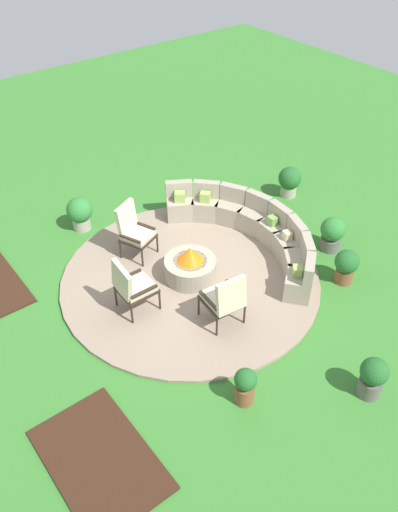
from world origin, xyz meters
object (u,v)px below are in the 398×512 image
object	(u,v)px
lounge_chair_front_right	(131,285)
potted_plant_5	(290,181)
potted_plant_0	(373,377)
potted_plant_2	(80,212)
curved_stone_bench	(251,229)
lounge_chair_front_left	(134,230)
fire_pit	(190,266)
potted_plant_1	(245,385)
potted_plant_4	(332,233)
lounge_chair_back_left	(225,298)
potted_plant_3	(346,265)

from	to	relation	value
lounge_chair_front_right	potted_plant_5	xyz separation A→B (m)	(-1.02, 4.76, -0.22)
potted_plant_0	potted_plant_2	bearing A→B (deg)	-167.81
curved_stone_bench	potted_plant_2	distance (m)	3.50
curved_stone_bench	potted_plant_0	bearing A→B (deg)	-15.76
curved_stone_bench	lounge_chair_front_right	world-z (taller)	lounge_chair_front_right
curved_stone_bench	potted_plant_0	size ratio (longest dim) A/B	5.55
curved_stone_bench	potted_plant_2	size ratio (longest dim) A/B	5.38
lounge_chair_front_left	fire_pit	bearing A→B (deg)	87.12
fire_pit	lounge_chair_front_left	xyz separation A→B (m)	(-1.20, -0.42, 0.31)
potted_plant_1	lounge_chair_front_left	bearing A→B (deg)	171.55
lounge_chair_front_right	potted_plant_2	world-z (taller)	lounge_chair_front_right
lounge_chair_front_right	potted_plant_4	distance (m)	4.10
fire_pit	curved_stone_bench	size ratio (longest dim) A/B	0.24
potted_plant_1	potted_plant_2	size ratio (longest dim) A/B	0.89
curved_stone_bench	lounge_chair_front_right	distance (m)	2.88
curved_stone_bench	lounge_chair_front_left	bearing A→B (deg)	-118.33
fire_pit	potted_plant_4	world-z (taller)	fire_pit
lounge_chair_front_left	lounge_chair_back_left	xyz separation A→B (m)	(2.45, 0.18, -0.02)
potted_plant_5	lounge_chair_front_left	bearing A→B (deg)	-93.75
lounge_chair_front_left	potted_plant_5	world-z (taller)	lounge_chair_front_left
lounge_chair_front_left	lounge_chair_back_left	distance (m)	2.46
potted_plant_4	potted_plant_5	distance (m)	2.04
potted_plant_3	potted_plant_1	bearing A→B (deg)	-75.20
fire_pit	potted_plant_2	size ratio (longest dim) A/B	1.31
fire_pit	potted_plant_4	xyz separation A→B (m)	(0.95, 2.73, 0.07)
fire_pit	lounge_chair_front_right	distance (m)	1.30
lounge_chair_front_right	fire_pit	bearing A→B (deg)	94.12
lounge_chair_front_left	potted_plant_2	world-z (taller)	lounge_chair_front_left
lounge_chair_front_right	potted_plant_2	distance (m)	2.78
lounge_chair_front_left	potted_plant_1	bearing A→B (deg)	59.39
potted_plant_5	potted_plant_2	bearing A→B (deg)	-111.71
curved_stone_bench	potted_plant_1	bearing A→B (deg)	-43.54
fire_pit	lounge_chair_front_right	world-z (taller)	lounge_chair_front_right
curved_stone_bench	potted_plant_5	xyz separation A→B (m)	(-0.83, 1.90, 0.01)
potted_plant_3	potted_plant_4	size ratio (longest dim) A/B	0.96
curved_stone_bench	lounge_chair_front_right	bearing A→B (deg)	-86.05
lounge_chair_front_left	lounge_chair_front_right	distance (m)	1.54
lounge_chair_back_left	potted_plant_3	distance (m)	2.49
potted_plant_1	potted_plant_3	xyz separation A→B (m)	(-0.84, 3.17, 0.03)
curved_stone_bench	lounge_chair_front_left	distance (m)	2.30
potted_plant_2	lounge_chair_front_right	bearing A→B (deg)	-9.44
potted_plant_1	potted_plant_0	bearing A→B (deg)	56.29
potted_plant_2	potted_plant_4	size ratio (longest dim) A/B	1.02
potted_plant_3	potted_plant_5	world-z (taller)	potted_plant_5
lounge_chair_back_left	curved_stone_bench	bearing A→B (deg)	43.06
potted_plant_4	lounge_chair_front_right	bearing A→B (deg)	-102.30
curved_stone_bench	potted_plant_1	size ratio (longest dim) A/B	6.03
fire_pit	lounge_chair_back_left	xyz separation A→B (m)	(1.25, -0.24, 0.28)
potted_plant_4	fire_pit	bearing A→B (deg)	-109.22
lounge_chair_front_right	potted_plant_0	xyz separation A→B (m)	(3.53, 1.81, -0.23)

